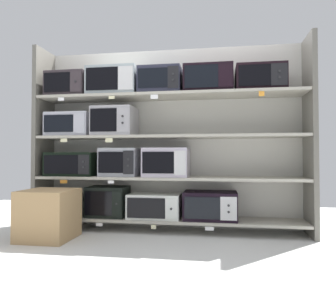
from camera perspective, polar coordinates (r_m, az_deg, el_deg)
The scene contains 35 objects.
ground at distance 2.73m, azimuth -3.52°, elevation -19.48°, with size 6.93×6.00×0.02m, color silver.
back_panel at distance 3.81m, azimuth 0.55°, elevation 1.65°, with size 3.13×0.04×2.09m, color beige.
upright_left at distance 4.09m, azimuth -21.16°, elevation 1.53°, with size 0.05×0.43×2.09m, color #68645B.
upright_right at distance 3.66m, azimuth 23.83°, elevation 1.92°, with size 0.05×0.43×2.09m, color #68645B.
shelf_0 at distance 3.64m, azimuth 0.00°, elevation -12.66°, with size 2.93×0.43×0.03m, color #ADA899.
microwave_0 at distance 3.97m, azimuth -17.32°, elevation -9.49°, with size 0.45×0.41×0.27m.
microwave_1 at distance 3.78m, azimuth -10.61°, elevation -9.41°, with size 0.44×0.35×0.34m.
microwave_2 at distance 3.64m, azimuth -2.34°, elevation -10.31°, with size 0.57×0.39×0.26m.
microwave_3 at distance 3.57m, azimuth 7.48°, elevation -10.21°, with size 0.57×0.39×0.30m.
price_tag_0 at distance 3.82m, azimuth -18.91°, elevation -12.65°, with size 0.08×0.00×0.04m, color beige.
price_tag_1 at distance 3.63m, azimuth -12.05°, elevation -13.27°, with size 0.07×0.00×0.03m, color white.
price_tag_2 at distance 3.46m, azimuth -2.55°, elevation -13.94°, with size 0.05×0.00×0.04m, color beige.
price_tag_3 at distance 3.40m, azimuth 7.35°, elevation -14.13°, with size 0.09×0.00×0.04m, color white.
shelf_1 at distance 3.58m, azimuth 0.00°, elevation -5.49°, with size 2.93×0.43×0.03m, color #ADA899.
microwave_4 at distance 3.91m, azimuth -16.50°, elevation -2.91°, with size 0.57×0.36×0.27m.
microwave_5 at distance 3.70m, azimuth -8.47°, elevation -2.66°, with size 0.42×0.35×0.32m.
microwave_6 at distance 3.58m, azimuth -0.27°, elevation -2.71°, with size 0.49×0.40×0.32m.
price_tag_4 at distance 3.73m, azimuth -17.96°, elevation -5.85°, with size 0.08×0.00×0.04m, color orange.
price_tag_5 at distance 3.52m, azimuth -10.06°, elevation -6.11°, with size 0.07×0.00×0.03m, color white.
shelf_2 at distance 3.58m, azimuth 0.00°, elevation 1.81°, with size 2.93×0.43×0.03m, color #ADA899.
microwave_7 at distance 3.94m, azimuth -16.79°, elevation 3.77°, with size 0.51×0.36×0.27m.
microwave_8 at distance 3.74m, azimuth -9.38°, elevation 4.42°, with size 0.46×0.41×0.33m.
price_tag_6 at distance 3.73m, azimuth -17.93°, elevation 1.14°, with size 0.08×0.00×0.04m, color beige.
price_tag_7 at distance 3.52m, azimuth -10.39°, elevation 1.20°, with size 0.08×0.00×0.05m, color beige.
shelf_3 at distance 3.64m, azimuth 0.00°, elevation 8.99°, with size 2.93×0.43×0.03m, color #ADA899.
microwave_9 at distance 4.02m, azimuth -17.03°, elevation 10.34°, with size 0.47×0.38×0.29m.
microwave_10 at distance 3.82m, azimuth -9.48°, elevation 11.20°, with size 0.56×0.39×0.32m.
microwave_11 at distance 3.68m, azimuth -1.24°, elevation 11.43°, with size 0.47×0.42×0.29m.
microwave_12 at distance 3.63m, azimuth 7.14°, elevation 11.68°, with size 0.53×0.37×0.30m.
microwave_13 at distance 3.65m, azimuth 16.00°, elevation 11.51°, with size 0.51×0.35×0.28m.
price_tag_8 at distance 3.79m, azimuth -18.38°, elevation 8.05°, with size 0.07×0.00×0.04m, color white.
price_tag_9 at distance 3.56m, azimuth -9.94°, elevation 8.63°, with size 0.07×0.00×0.03m, color beige.
price_tag_10 at distance 3.44m, azimuth -2.43°, elevation 8.87°, with size 0.08×0.00×0.05m, color white.
price_tag_11 at distance 3.40m, azimuth 16.22°, elevation 9.04°, with size 0.05×0.00×0.05m, color orange.
shipping_carton at distance 3.49m, azimuth -20.36°, elevation -11.10°, with size 0.49×0.49×0.49m, color tan.
Camera 1 is at (0.56, -3.53, 0.83)m, focal length 34.48 mm.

